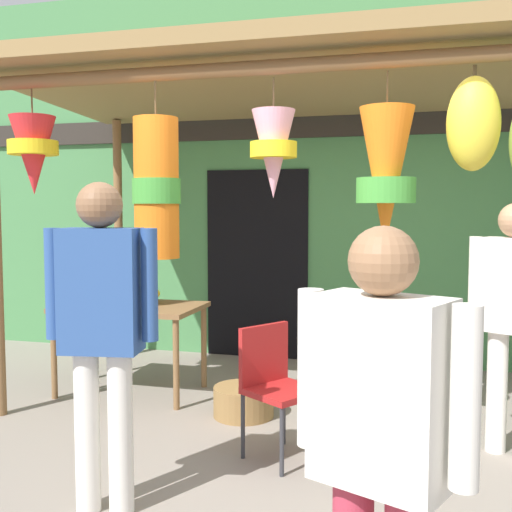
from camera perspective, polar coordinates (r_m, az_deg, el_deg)
The scene contains 9 objects.
ground_plane at distance 4.45m, azimuth 5.12°, elevation -16.57°, with size 30.00×30.00×0.00m, color gray.
shop_facade at distance 6.52m, azimuth 8.82°, elevation 7.62°, with size 11.25×0.29×3.93m.
market_stall_canopy at distance 4.89m, azimuth 3.98°, elevation 13.66°, with size 4.67×2.47×2.75m.
display_table at distance 5.44m, azimuth -11.48°, elevation -5.32°, with size 1.20×0.74×0.77m.
flower_heap_on_table at distance 5.50m, azimuth -11.72°, elevation -3.38°, with size 0.60×0.42×0.18m.
folding_chair at distance 4.04m, azimuth 1.74°, elevation -11.28°, with size 0.55×0.55×0.84m.
wicker_basket_by_table at distance 4.87m, azimuth -1.15°, elevation -13.26°, with size 0.46×0.46×0.23m, color olive.
vendor_in_orange at distance 1.98m, azimuth 11.39°, elevation -16.10°, with size 0.55×0.36×1.54m.
customer_foreground at distance 3.30m, azimuth -14.04°, elevation -5.63°, with size 0.59×0.28×1.73m.
Camera 1 is at (0.71, -4.10, 1.60)m, focal length 43.39 mm.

